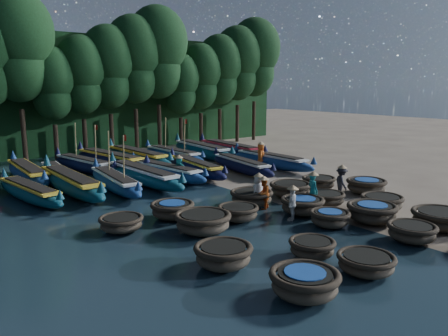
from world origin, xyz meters
TOP-DOWN VIEW (x-y plane):
  - ground at (0.00, 0.00)m, footprint 120.00×120.00m
  - foliage_wall at (0.00, 23.50)m, footprint 40.00×3.00m
  - coracle_5 at (-6.45, -6.88)m, footprint 2.46×2.46m
  - coracle_6 at (-3.73, -7.03)m, footprint 2.17×2.17m
  - coracle_7 at (0.10, -6.47)m, footprint 2.02×2.02m
  - coracle_8 at (2.40, -6.44)m, footprint 2.57×2.57m
  - coracle_10 at (-6.96, -3.87)m, footprint 2.04×2.04m
  - coracle_11 at (-4.05, -5.12)m, footprint 1.70×1.70m
  - coracle_12 at (-0.90, -3.42)m, footprint 2.04×2.04m
  - coracle_13 at (0.94, -4.21)m, footprint 2.16×2.16m
  - coracle_14 at (2.96, -3.44)m, footprint 2.20×2.20m
  - coracle_15 at (-5.50, -0.73)m, footprint 2.31×2.31m
  - coracle_16 at (-3.38, -0.41)m, footprint 2.18×2.18m
  - coracle_17 at (-0.47, -1.53)m, footprint 2.22×2.22m
  - coracle_18 at (1.56, -1.24)m, footprint 2.29×2.29m
  - coracle_19 at (5.23, -1.09)m, footprint 2.49×2.49m
  - coracle_20 at (-7.98, 1.49)m, footprint 1.81×1.81m
  - coracle_21 at (-5.44, 1.65)m, footprint 1.97×1.97m
  - coracle_22 at (-1.26, 1.06)m, footprint 2.20×2.20m
  - coracle_23 at (1.42, 0.97)m, footprint 2.30×2.30m
  - coracle_24 at (4.03, 1.20)m, footprint 2.33×2.33m
  - long_boat_1 at (-9.54, 8.74)m, footprint 2.13×7.21m
  - long_boat_2 at (-7.34, 8.99)m, footprint 1.64×8.91m
  - long_boat_3 at (-5.18, 8.13)m, footprint 2.19×7.65m
  - long_boat_4 at (-3.27, 8.34)m, footprint 1.64×8.62m
  - long_boat_5 at (-1.40, 8.85)m, footprint 2.14×7.64m
  - long_boat_6 at (0.81, 8.79)m, footprint 2.39×7.78m
  - long_boat_7 at (3.67, 7.50)m, footprint 2.52×7.54m
  - long_boat_8 at (6.41, 7.42)m, footprint 1.56×8.18m
  - long_boat_10 at (-8.36, 13.57)m, footprint 1.73×8.28m
  - long_boat_11 at (-6.98, 12.35)m, footprint 2.11×7.21m
  - long_boat_12 at (-4.51, 14.39)m, footprint 2.50×7.62m
  - long_boat_13 at (-2.54, 14.51)m, footprint 2.73×8.93m
  - long_boat_14 at (-0.40, 14.53)m, footprint 1.91×9.07m
  - long_boat_15 at (2.43, 14.15)m, footprint 1.67×7.83m
  - long_boat_16 at (5.16, 14.10)m, footprint 2.46×9.14m
  - long_boat_17 at (7.12, 12.86)m, footprint 2.22×9.20m
  - fisherman_0 at (-1.07, 0.76)m, footprint 0.85×0.63m
  - fisherman_1 at (0.60, -1.22)m, footprint 0.53×0.70m
  - fisherman_2 at (-1.24, 0.24)m, footprint 0.93×0.88m
  - fisherman_3 at (3.36, -0.82)m, footprint 1.10×1.25m
  - fisherman_4 at (-1.48, -1.83)m, footprint 0.94×0.72m
  - fisherman_5 at (-1.03, 7.92)m, footprint 0.90×1.48m
  - fisherman_6 at (5.80, 7.88)m, footprint 1.00×1.02m
  - tree_4 at (-6.80, 20.00)m, footprint 5.34×5.34m
  - tree_5 at (-4.50, 20.00)m, footprint 3.68×3.68m
  - tree_6 at (-2.20, 20.00)m, footprint 4.09×4.09m
  - tree_7 at (0.10, 20.00)m, footprint 4.51×4.51m
  - tree_8 at (2.40, 20.00)m, footprint 4.92×4.92m
  - tree_9 at (4.70, 20.00)m, footprint 5.34×5.34m
  - tree_10 at (7.00, 20.00)m, footprint 3.68×3.68m
  - tree_11 at (9.30, 20.00)m, footprint 4.09×4.09m
  - tree_12 at (11.60, 20.00)m, footprint 4.51×4.51m
  - tree_13 at (13.90, 20.00)m, footprint 4.92×4.92m
  - tree_14 at (16.20, 20.00)m, footprint 5.34×5.34m

SIDE VIEW (x-z plane):
  - ground at x=0.00m, z-range 0.00..0.00m
  - coracle_6 at x=-3.73m, z-range 0.04..0.68m
  - coracle_20 at x=-7.98m, z-range 0.05..0.68m
  - coracle_11 at x=-4.05m, z-range 0.05..0.70m
  - coracle_18 at x=1.56m, z-range 0.05..0.72m
  - coracle_16 at x=-3.38m, z-range 0.05..0.74m
  - coracle_12 at x=-0.90m, z-range 0.05..0.74m
  - coracle_7 at x=0.10m, z-range 0.05..0.74m
  - coracle_24 at x=4.03m, z-range 0.05..0.76m
  - coracle_14 at x=2.96m, z-range 0.05..0.78m
  - coracle_22 at x=-1.26m, z-range 0.05..0.81m
  - coracle_21 at x=-5.44m, z-range 0.06..0.80m
  - coracle_10 at x=-6.96m, z-range 0.06..0.83m
  - coracle_23 at x=1.42m, z-range 0.06..0.84m
  - coracle_5 at x=-6.45m, z-range 0.06..0.85m
  - coracle_8 at x=2.40m, z-range 0.06..0.86m
  - coracle_17 at x=-0.47m, z-range 0.06..0.85m
  - coracle_19 at x=5.23m, z-range 0.06..0.86m
  - coracle_15 at x=-5.50m, z-range 0.06..0.89m
  - coracle_13 at x=0.94m, z-range 0.07..0.90m
  - long_boat_11 at x=-6.98m, z-range -0.15..1.12m
  - long_boat_1 at x=-9.54m, z-range -0.15..1.13m
  - long_boat_7 at x=3.67m, z-range -0.16..1.18m
  - long_boat_5 at x=-1.40m, z-range -0.16..1.19m
  - long_boat_3 at x=-5.18m, z-range -1.12..2.15m
  - long_boat_12 at x=-4.51m, z-range -1.12..2.16m
  - long_boat_6 at x=0.81m, z-range -0.16..1.22m
  - long_boat_15 at x=2.43m, z-range -1.14..2.19m
  - long_boat_8 at x=6.41m, z-range -0.17..1.27m
  - long_boat_10 at x=-8.36m, z-range -0.17..1.28m
  - long_boat_4 at x=-3.27m, z-range -0.18..1.34m
  - long_boat_2 at x=-7.34m, z-range -0.19..1.38m
  - long_boat_13 at x=-2.54m, z-range -0.19..1.40m
  - long_boat_14 at x=-0.40m, z-range -0.19..1.41m
  - long_boat_16 at x=5.16m, z-range -0.19..1.42m
  - long_boat_17 at x=7.12m, z-range -0.19..1.43m
  - fisherman_5 at x=-1.03m, z-range -0.06..1.66m
  - fisherman_2 at x=-1.24m, z-range -0.04..1.69m
  - fisherman_4 at x=-1.48m, z-range -0.02..1.67m
  - fisherman_0 at x=-1.07m, z-range -0.03..1.74m
  - fisherman_3 at x=3.36m, z-range -0.06..1.82m
  - fisherman_6 at x=5.80m, z-range -0.05..1.93m
  - fisherman_1 at x=0.60m, z-range -0.01..1.93m
  - foliage_wall at x=0.00m, z-range 0.00..10.00m
  - tree_5 at x=-4.50m, z-range 1.63..10.31m
  - tree_10 at x=7.00m, z-range 1.63..10.31m
  - tree_6 at x=-2.20m, z-range 1.82..11.47m
  - tree_11 at x=9.30m, z-range 1.82..11.47m
  - tree_7 at x=0.10m, z-range 2.01..12.64m
  - tree_12 at x=11.60m, z-range 2.01..12.64m
  - tree_8 at x=2.40m, z-range 2.19..13.80m
  - tree_13 at x=13.90m, z-range 2.19..13.80m
  - tree_4 at x=-6.80m, z-range 2.38..14.96m
  - tree_9 at x=4.70m, z-range 2.38..14.96m
  - tree_14 at x=16.20m, z-range 2.38..14.96m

